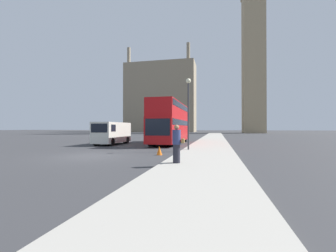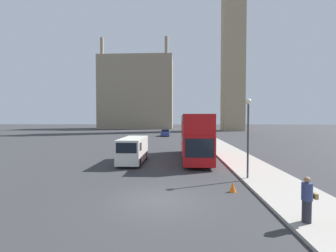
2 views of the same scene
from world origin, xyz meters
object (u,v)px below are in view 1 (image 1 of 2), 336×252
pedestrian (177,144)px  white_van (112,133)px  parked_sedan (177,132)px  red_double_decker_bus (170,121)px  street_lamp (188,102)px  clock_tower (253,31)px

pedestrian → white_van: bearing=127.7°
pedestrian → parked_sedan: pedestrian is taller
red_double_decker_bus → white_van: 6.21m
pedestrian → red_double_decker_bus: bearing=102.9°
pedestrian → parked_sedan: (-7.73, 42.97, -0.30)m
pedestrian → street_lamp: (-0.27, 6.21, 2.56)m
white_van → parked_sedan: 31.61m
clock_tower → street_lamp: bearing=-102.4°
parked_sedan → pedestrian: bearing=-79.8°
street_lamp → red_double_decker_bus: bearing=111.0°
parked_sedan → white_van: bearing=-91.9°
white_van → clock_tower: bearing=68.7°
white_van → parked_sedan: white_van is taller
clock_tower → street_lamp: (-13.67, -62.09, -30.07)m
clock_tower → pedestrian: bearing=-101.1°
street_lamp → parked_sedan: size_ratio=1.12×
white_van → pedestrian: (8.79, -11.39, -0.22)m
red_double_decker_bus → street_lamp: 8.10m
clock_tower → red_double_decker_bus: size_ratio=6.16×
pedestrian → clock_tower: bearing=78.9°
pedestrian → parked_sedan: 43.66m
pedestrian → parked_sedan: bearing=100.2°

